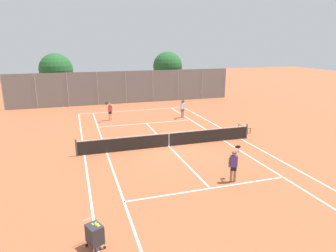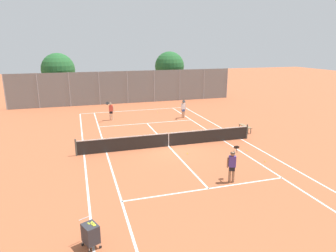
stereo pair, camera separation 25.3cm
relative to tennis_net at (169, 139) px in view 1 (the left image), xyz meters
The scene contains 16 objects.
ground_plane 0.51m from the tennis_net, ahead, with size 120.00×120.00×0.00m, color #B25B38.
court_line_markings 0.51m from the tennis_net, ahead, with size 11.10×23.90×0.01m.
tennis_net is the anchor object (origin of this frame).
ball_cart 10.69m from the tennis_net, 121.29° to the right, with size 0.67×0.75×0.96m.
player_near_side 6.23m from the tennis_net, 77.06° to the right, with size 0.83×0.69×1.77m.
player_far_left 8.92m from the tennis_net, 108.52° to the left, with size 0.74×0.72×1.77m.
player_far_right 8.29m from the tennis_net, 63.31° to the left, with size 0.56×0.82×1.77m.
loose_tennis_ball_0 10.47m from the tennis_net, 78.85° to the left, with size 0.07×0.07×0.07m, color #D1DB33.
loose_tennis_ball_1 1.93m from the tennis_net, 68.35° to the right, with size 0.07×0.07×0.07m, color #D1DB33.
loose_tennis_ball_2 5.15m from the tennis_net, 27.24° to the right, with size 0.07×0.07×0.07m, color #D1DB33.
loose_tennis_ball_3 6.28m from the tennis_net, 43.45° to the right, with size 0.07×0.07×0.07m, color #D1DB33.
loose_tennis_ball_4 6.53m from the tennis_net, 115.65° to the left, with size 0.07×0.07×0.07m, color #D1DB33.
courtside_bench 7.01m from the tennis_net, 13.75° to the left, with size 0.36×1.50×0.47m.
back_fence 16.20m from the tennis_net, 90.00° to the left, with size 25.65×0.08×3.74m.
tree_behind_left 21.48m from the tennis_net, 110.55° to the left, with size 3.86×3.86×5.69m.
tree_behind_right 21.25m from the tennis_net, 72.87° to the left, with size 3.84×3.84×5.77m.
Camera 1 is at (-5.87, -18.13, 6.62)m, focal length 32.00 mm.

